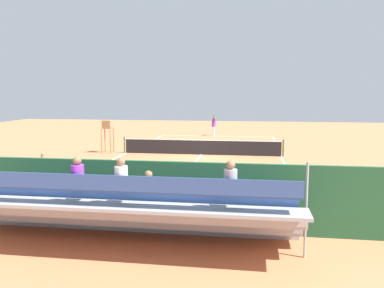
{
  "coord_description": "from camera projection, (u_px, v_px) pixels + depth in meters",
  "views": [
    {
      "loc": [
        -3.21,
        25.0,
        3.96
      ],
      "look_at": [
        0.0,
        4.0,
        1.2
      ],
      "focal_mm": 37.37,
      "sensor_mm": 36.0,
      "label": 1
    }
  ],
  "objects": [
    {
      "name": "ground_plane",
      "position": [
        201.0,
        155.0,
        25.5
      ],
      "size": [
        60.0,
        60.0,
        0.0
      ],
      "primitive_type": "plane",
      "color": "#CC7047"
    },
    {
      "name": "court_line_markings",
      "position": [
        202.0,
        155.0,
        25.53
      ],
      "size": [
        10.1,
        22.2,
        0.01
      ],
      "color": "white",
      "rests_on": "ground"
    },
    {
      "name": "tennis_net",
      "position": [
        201.0,
        147.0,
        25.43
      ],
      "size": [
        10.3,
        0.1,
        1.07
      ],
      "color": "black",
      "rests_on": "ground"
    },
    {
      "name": "backdrop_wall",
      "position": [
        140.0,
        194.0,
        11.65
      ],
      "size": [
        18.0,
        0.16,
        2.0
      ],
      "primitive_type": "cube",
      "color": "#235633",
      "rests_on": "ground"
    },
    {
      "name": "bleacher_stand",
      "position": [
        127.0,
        210.0,
        10.31
      ],
      "size": [
        9.06,
        2.4,
        2.48
      ],
      "color": "#9EA0A5",
      "rests_on": "ground"
    },
    {
      "name": "umpire_chair",
      "position": [
        107.0,
        133.0,
        26.09
      ],
      "size": [
        0.67,
        0.67,
        2.14
      ],
      "color": "olive",
      "rests_on": "ground"
    },
    {
      "name": "courtside_bench",
      "position": [
        213.0,
        205.0,
        12.11
      ],
      "size": [
        1.8,
        0.4,
        0.93
      ],
      "color": "#33383D",
      "rests_on": "ground"
    },
    {
      "name": "equipment_bag",
      "position": [
        144.0,
        215.0,
        12.35
      ],
      "size": [
        0.9,
        0.36,
        0.36
      ],
      "primitive_type": "cube",
      "color": "#B22D2D",
      "rests_on": "ground"
    },
    {
      "name": "tennis_player",
      "position": [
        214.0,
        125.0,
        36.42
      ],
      "size": [
        0.44,
        0.56,
        1.93
      ],
      "color": "white",
      "rests_on": "ground"
    },
    {
      "name": "tennis_racket",
      "position": [
        201.0,
        135.0,
        37.26
      ],
      "size": [
        0.58,
        0.33,
        0.03
      ],
      "color": "black",
      "rests_on": "ground"
    },
    {
      "name": "tennis_ball_near",
      "position": [
        202.0,
        138.0,
        34.24
      ],
      "size": [
        0.07,
        0.07,
        0.07
      ],
      "primitive_type": "sphere",
      "color": "#CCDB33",
      "rests_on": "ground"
    },
    {
      "name": "line_judge",
      "position": [
        39.0,
        181.0,
        13.37
      ],
      "size": [
        0.38,
        0.54,
        1.93
      ],
      "color": "#232328",
      "rests_on": "ground"
    }
  ]
}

